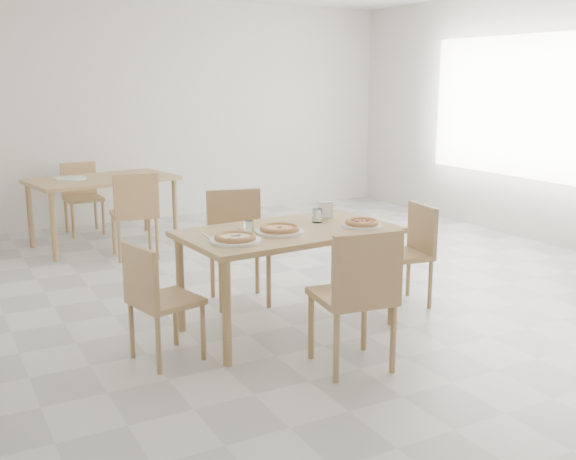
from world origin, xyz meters
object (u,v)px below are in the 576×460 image
tumbler_a (317,216)px  chair_back_s (135,209)px  plate_mushroom (235,240)px  napkin_holder (325,210)px  plate_pepperoni (362,225)px  pizza_margherita (280,228)px  chair_north (237,238)px  chair_east (410,247)px  chair_south (358,290)px  second_table (102,185)px  main_table (288,240)px  chair_west (156,295)px  pizza_pepperoni (362,222)px  plate_empty (71,178)px  chair_back_n (82,193)px  tumbler_b (249,227)px  plate_margherita (280,231)px  pizza_mushroom (235,237)px

tumbler_a → chair_back_s: 2.49m
plate_mushroom → napkin_holder: bearing=21.1°
plate_pepperoni → pizza_margherita: pizza_margherita is taller
chair_north → chair_east: 1.42m
chair_south → chair_north: (-0.07, 1.65, -0.00)m
second_table → napkin_holder: bearing=-81.5°
tumbler_a → main_table: bearing=-161.0°
main_table → plate_pepperoni: (0.52, -0.18, 0.09)m
chair_west → chair_east: 2.19m
pizza_pepperoni → tumbler_a: (-0.21, 0.28, 0.02)m
pizza_pepperoni → plate_empty: pizza_pepperoni is taller
plate_mushroom → chair_back_n: chair_back_n is taller
chair_east → tumbler_b: 1.49m
plate_pepperoni → napkin_holder: bearing=102.6°
plate_pepperoni → pizza_pepperoni: size_ratio=1.10×
pizza_pepperoni → chair_back_s: chair_back_s is taller
second_table → main_table: bearing=-89.8°
chair_south → plate_pepperoni: size_ratio=3.09×
plate_mushroom → tumbler_b: (0.18, 0.16, 0.04)m
tumbler_b → chair_back_n: (-0.32, 3.98, -0.31)m
tumbler_a → plate_margherita: bearing=-157.1°
main_table → chair_west: (-1.04, -0.14, -0.21)m
chair_north → plate_margherita: 0.88m
chair_west → tumbler_b: 0.82m
main_table → napkin_holder: napkin_holder is taller
chair_north → tumbler_a: size_ratio=8.87×
chair_south → tumbler_a: bearing=-98.9°
pizza_mushroom → pizza_margherita: bearing=13.7°
chair_back_s → napkin_holder: bearing=116.8°
napkin_holder → main_table: bearing=-136.2°
napkin_holder → chair_back_n: (-1.07, 3.79, -0.33)m
tumbler_b → chair_back_s: 2.49m
chair_west → plate_margherita: chair_west is taller
chair_south → plate_mushroom: 0.90m
plate_pepperoni → pizza_pepperoni: pizza_pepperoni is taller
chair_west → second_table: 3.43m
chair_east → tumbler_a: bearing=-87.6°
chair_east → pizza_mushroom: (-1.63, -0.18, 0.31)m
second_table → chair_back_s: 0.80m
chair_west → chair_east: (2.18, 0.15, 0.02)m
chair_east → main_table: bearing=-80.5°
chair_west → plate_empty: size_ratio=2.44×
plate_mushroom → plate_empty: same height
chair_north → pizza_mushroom: (-0.44, -0.94, 0.25)m
pizza_pepperoni → second_table: 3.59m
chair_west → chair_south: bearing=-137.7°
chair_back_s → chair_east: bearing=128.6°
chair_back_n → chair_west: bearing=-97.0°
pizza_mushroom → tumbler_b: size_ratio=3.43×
second_table → chair_back_n: bearing=86.7°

